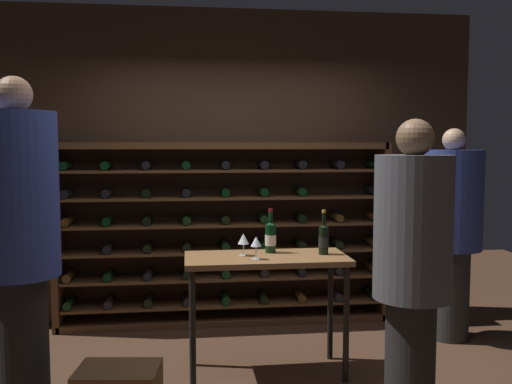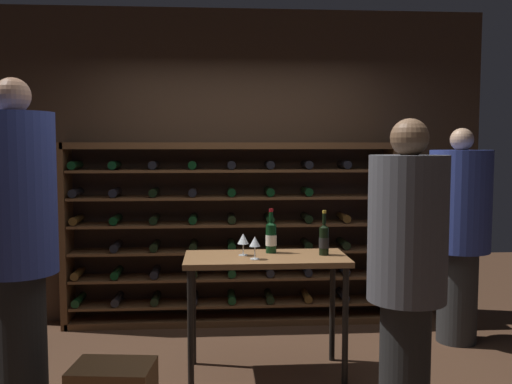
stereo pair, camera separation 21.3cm
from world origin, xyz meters
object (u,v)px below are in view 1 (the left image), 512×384
wine_bottle_green_slim (324,239)px  wine_bottle_gold_foil (271,237)px  wine_rack (225,235)px  person_guest_khaki (412,260)px  person_bystander_red_print (18,234)px  wine_glass_stemmed_center (243,240)px  wine_glass_stemmed_left (256,243)px  tasting_table (266,271)px  person_guest_blue_shirt (451,224)px

wine_bottle_green_slim → wine_bottle_gold_foil: same height
wine_rack → person_guest_khaki: (0.95, -2.10, 0.16)m
wine_bottle_green_slim → person_guest_khaki: bearing=-70.5°
wine_bottle_green_slim → wine_rack: bearing=117.9°
person_bystander_red_print → person_guest_khaki: bearing=-44.5°
wine_glass_stemmed_center → wine_bottle_gold_foil: bearing=23.3°
wine_rack → wine_glass_stemmed_left: wine_rack is taller
wine_glass_stemmed_center → wine_glass_stemmed_left: bearing=-62.5°
wine_bottle_gold_foil → wine_glass_stemmed_center: (-0.21, -0.09, -0.00)m
person_bystander_red_print → wine_bottle_gold_foil: person_bystander_red_print is taller
tasting_table → wine_bottle_gold_foil: 0.27m
person_bystander_red_print → wine_glass_stemmed_left: person_bystander_red_print is taller
person_bystander_red_print → person_guest_khaki: (2.30, -0.33, -0.15)m
person_guest_khaki → wine_glass_stemmed_left: person_guest_khaki is taller
person_bystander_red_print → person_guest_blue_shirt: (3.25, 1.11, -0.15)m
person_guest_blue_shirt → person_guest_khaki: 1.72m
person_bystander_red_print → person_guest_blue_shirt: bearing=-17.5°
person_guest_blue_shirt → wine_glass_stemmed_center: person_guest_blue_shirt is taller
person_guest_blue_shirt → wine_bottle_gold_foil: size_ratio=5.52×
person_guest_khaki → wine_bottle_green_slim: (-0.31, 0.88, -0.01)m
person_guest_khaki → person_bystander_red_print: bearing=43.9°
tasting_table → wine_glass_stemmed_center: wine_glass_stemmed_center is taller
tasting_table → wine_glass_stemmed_center: (-0.16, 0.03, 0.23)m
person_guest_blue_shirt → wine_glass_stemmed_center: 1.93m
person_guest_blue_shirt → wine_bottle_green_slim: size_ratio=5.53×
tasting_table → person_guest_blue_shirt: person_guest_blue_shirt is taller
wine_rack → wine_glass_stemmed_left: 1.35m
person_guest_blue_shirt → wine_bottle_gold_foil: bearing=-27.4°
wine_bottle_green_slim → wine_glass_stemmed_center: size_ratio=2.04×
wine_rack → tasting_table: size_ratio=2.63×
wine_rack → wine_bottle_gold_foil: bearing=-76.5°
person_guest_blue_shirt → wine_bottle_green_slim: bearing=-18.8°
tasting_table → wine_glass_stemmed_left: (-0.09, -0.11, 0.23)m
wine_glass_stemmed_center → person_bystander_red_print: bearing=-157.6°
tasting_table → wine_glass_stemmed_center: size_ratio=7.28×
wine_bottle_gold_foil → wine_glass_stemmed_left: (-0.14, -0.24, -0.00)m
wine_bottle_green_slim → wine_bottle_gold_foil: size_ratio=1.00×
wine_bottle_gold_foil → person_guest_blue_shirt: bearing=15.0°
tasting_table → wine_bottle_green_slim: bearing=1.6°
tasting_table → person_guest_khaki: person_guest_khaki is taller
wine_rack → wine_glass_stemmed_center: 1.20m
person_guest_blue_shirt → wine_glass_stemmed_left: size_ratio=11.21×
wine_rack → wine_bottle_green_slim: size_ratio=9.42×
tasting_table → wine_bottle_green_slim: (0.43, 0.01, 0.23)m
tasting_table → wine_glass_stemmed_left: bearing=-128.7°
person_guest_blue_shirt → wine_glass_stemmed_left: 1.90m
wine_rack → wine_bottle_gold_foil: (0.26, -1.10, 0.15)m
wine_rack → wine_bottle_green_slim: 1.38m
person_bystander_red_print → person_guest_blue_shirt: person_bystander_red_print is taller
person_bystander_red_print → wine_rack: bearing=16.4°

